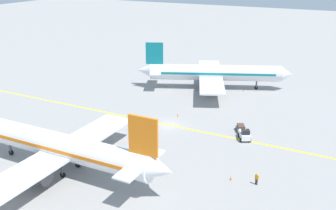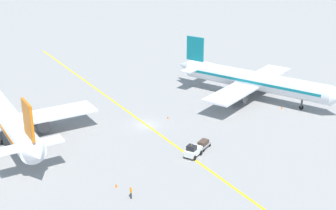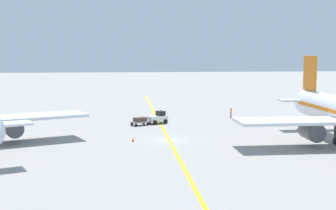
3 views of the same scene
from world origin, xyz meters
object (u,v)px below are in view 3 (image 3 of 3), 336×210
object	(u,v)px
baggage_cart_trailing	(140,120)
traffic_cone_near_nose	(133,139)
traffic_cone_mid_apron	(238,119)
baggage_tug_white	(158,118)
ground_crew_worker	(231,112)

from	to	relation	value
baggage_cart_trailing	traffic_cone_near_nose	bearing A→B (deg)	83.57
traffic_cone_mid_apron	baggage_cart_trailing	bearing A→B (deg)	12.55
baggage_tug_white	traffic_cone_near_nose	world-z (taller)	baggage_tug_white
baggage_tug_white	traffic_cone_near_nose	distance (m)	15.07
baggage_cart_trailing	ground_crew_worker	distance (m)	17.34
baggage_cart_trailing	baggage_tug_white	bearing A→B (deg)	-152.20
traffic_cone_near_nose	baggage_cart_trailing	bearing A→B (deg)	-96.43
baggage_tug_white	traffic_cone_near_nose	bearing A→B (deg)	73.14
traffic_cone_near_nose	traffic_cone_mid_apron	size ratio (longest dim) A/B	1.00
traffic_cone_mid_apron	ground_crew_worker	bearing A→B (deg)	-82.38
baggage_tug_white	traffic_cone_mid_apron	size ratio (longest dim) A/B	6.10
baggage_tug_white	baggage_cart_trailing	size ratio (longest dim) A/B	1.14
baggage_tug_white	baggage_cart_trailing	xyz separation A→B (m)	(2.92, 1.54, -0.14)
baggage_tug_white	traffic_cone_near_nose	size ratio (longest dim) A/B	6.10
baggage_tug_white	traffic_cone_mid_apron	distance (m)	13.57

